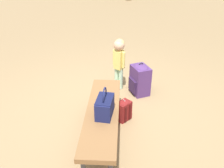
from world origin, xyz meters
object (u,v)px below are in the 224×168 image
at_px(backpack_small, 124,110).
at_px(child_standing, 119,57).
at_px(park_bench, 103,114).
at_px(handbag, 105,106).
at_px(backpack_large, 140,78).

bearing_deg(backpack_small, child_standing, 7.77).
distance_m(park_bench, backpack_small, 0.55).
xyz_separation_m(handbag, child_standing, (1.43, -0.09, 0.03)).
bearing_deg(backpack_small, park_bench, 150.12).
xyz_separation_m(handbag, backpack_large, (1.29, -0.46, -0.29)).
bearing_deg(child_standing, backpack_small, -172.23).
distance_m(child_standing, backpack_small, 1.03).
xyz_separation_m(park_bench, backpack_large, (1.21, -0.50, -0.11)).
distance_m(child_standing, backpack_large, 0.51).
xyz_separation_m(handbag, backpack_small, (0.52, -0.21, -0.41)).
distance_m(handbag, backpack_large, 1.40).
xyz_separation_m(child_standing, backpack_large, (-0.15, -0.37, -0.32)).
bearing_deg(handbag, backpack_small, -22.33).
height_order(park_bench, backpack_small, park_bench).
bearing_deg(backpack_small, backpack_large, -17.59).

